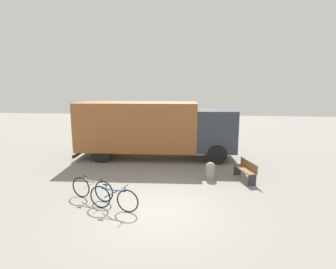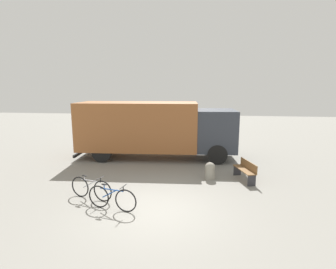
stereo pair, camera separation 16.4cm
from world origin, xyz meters
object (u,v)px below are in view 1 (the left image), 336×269
Objects in this scene: park_bench at (246,169)px; bicycle_middle at (114,198)px; delivery_truck at (154,127)px; bicycle_near at (92,189)px; bollard_near_bench at (210,170)px.

bicycle_middle reaches higher than park_bench.
delivery_truck is 6.66m from bicycle_middle.
park_bench is 6.35m from bicycle_near.
delivery_truck is at bearing 100.03° from bicycle_middle.
delivery_truck is 4.57m from bollard_near_bench.
park_bench is 2.04× the size of bollard_near_bench.
delivery_truck is 5.09× the size of bicycle_middle.
bollard_near_bench is (-1.51, -0.02, -0.08)m from park_bench.
delivery_truck reaches higher than bicycle_near.
bicycle_middle is (1.02, -0.71, 0.00)m from bicycle_near.
bicycle_near is 1.24m from bicycle_middle.
bicycle_near is 2.29× the size of bollard_near_bench.
park_bench is at bearing 41.18° from bicycle_near.
park_bench is (4.54, -3.12, -1.29)m from delivery_truck.
delivery_truck is 5.18× the size of bicycle_near.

